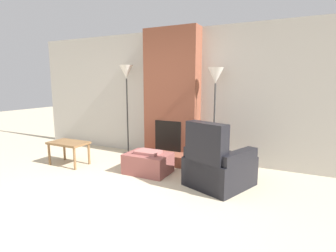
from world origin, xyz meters
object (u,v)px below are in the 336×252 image
at_px(ottoman, 148,163).
at_px(floor_lamp_right, 215,81).
at_px(floor_lamp_left, 126,77).
at_px(armchair, 217,167).
at_px(side_table, 69,145).

height_order(ottoman, floor_lamp_right, floor_lamp_right).
relative_size(floor_lamp_left, floor_lamp_right, 1.05).
relative_size(ottoman, floor_lamp_left, 0.39).
xyz_separation_m(armchair, floor_lamp_left, (-2.26, 0.92, 1.37)).
relative_size(ottoman, side_table, 1.03).
distance_m(ottoman, armchair, 1.24).
distance_m(ottoman, floor_lamp_right, 1.88).
bearing_deg(armchair, side_table, 25.84).
height_order(armchair, floor_lamp_left, floor_lamp_left).
xyz_separation_m(armchair, floor_lamp_right, (-0.33, 0.92, 1.28)).
bearing_deg(floor_lamp_right, armchair, -70.29).
xyz_separation_m(side_table, floor_lamp_right, (2.50, 1.14, 1.20)).
height_order(floor_lamp_left, floor_lamp_right, floor_lamp_left).
relative_size(ottoman, floor_lamp_right, 0.41).
bearing_deg(floor_lamp_left, floor_lamp_right, 0.00).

